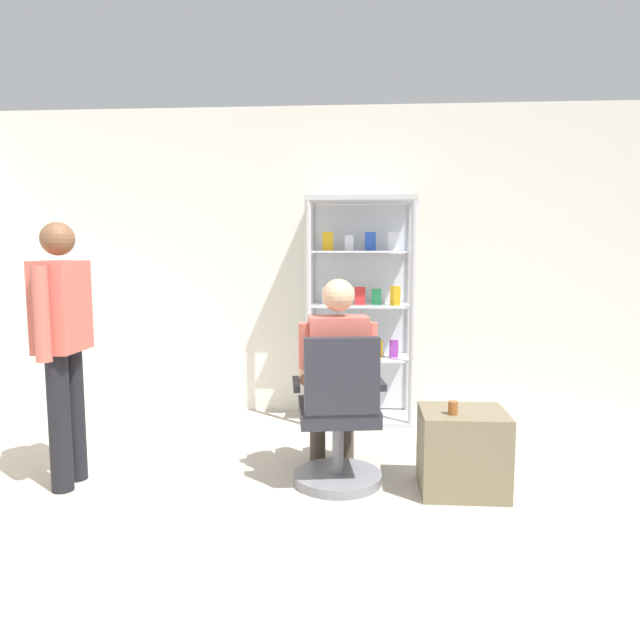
% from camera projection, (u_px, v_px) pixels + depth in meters
% --- Properties ---
extents(ground_plane, '(7.20, 7.20, 0.00)m').
position_uv_depth(ground_plane, '(260.00, 608.00, 2.38)').
color(ground_plane, '#B2A899').
extents(back_wall, '(6.00, 0.10, 2.70)m').
position_uv_depth(back_wall, '(316.00, 263.00, 5.19)').
color(back_wall, silver).
rests_on(back_wall, ground).
extents(display_cabinet_main, '(0.90, 0.45, 1.90)m').
position_uv_depth(display_cabinet_main, '(360.00, 309.00, 4.97)').
color(display_cabinet_main, '#B7B7BC').
rests_on(display_cabinet_main, ground).
extents(office_chair, '(0.60, 0.56, 0.96)m').
position_uv_depth(office_chair, '(339.00, 424.00, 3.57)').
color(office_chair, slate).
rests_on(office_chair, ground).
extents(seated_shopkeeper, '(0.53, 0.60, 1.29)m').
position_uv_depth(seated_shopkeeper, '(336.00, 368.00, 3.70)').
color(seated_shopkeeper, '#3F382D').
rests_on(seated_shopkeeper, ground).
extents(storage_crate, '(0.51, 0.44, 0.50)m').
position_uv_depth(storage_crate, '(462.00, 451.00, 3.52)').
color(storage_crate, '#72664C').
rests_on(storage_crate, ground).
extents(tea_glass, '(0.06, 0.06, 0.08)m').
position_uv_depth(tea_glass, '(453.00, 408.00, 3.41)').
color(tea_glass, brown).
rests_on(tea_glass, storage_crate).
extents(standing_customer, '(0.22, 0.52, 1.63)m').
position_uv_depth(standing_customer, '(63.00, 338.00, 3.53)').
color(standing_customer, black).
rests_on(standing_customer, ground).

